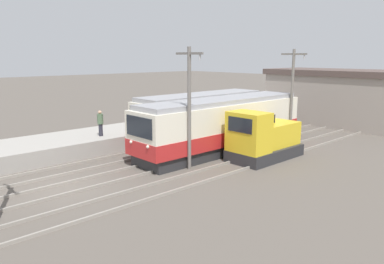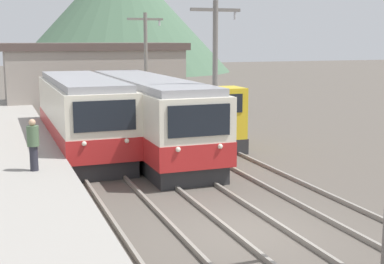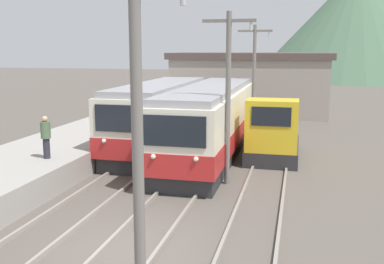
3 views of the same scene
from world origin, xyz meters
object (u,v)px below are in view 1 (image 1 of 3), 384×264
at_px(catenary_mast_far, 292,92).
at_px(person_on_platform, 100,122).
at_px(shunting_locomotive, 263,140).
at_px(commuter_train_center, 223,127).
at_px(commuter_train_left, 202,120).
at_px(catenary_mast_mid, 189,104).

distance_m(catenary_mast_far, person_on_platform, 13.38).
bearing_deg(shunting_locomotive, commuter_train_center, -174.74).
distance_m(commuter_train_left, commuter_train_center, 2.92).
height_order(catenary_mast_mid, catenary_mast_far, same).
bearing_deg(catenary_mast_mid, shunting_locomotive, 71.93).
distance_m(catenary_mast_mid, person_on_platform, 7.25).
relative_size(commuter_train_center, catenary_mast_mid, 2.00).
bearing_deg(catenary_mast_far, shunting_locomotive, -74.18).
bearing_deg(catenary_mast_far, commuter_train_center, -105.22).
bearing_deg(person_on_platform, catenary_mast_mid, 12.31).
relative_size(shunting_locomotive, catenary_mast_mid, 0.74).
height_order(commuter_train_left, person_on_platform, commuter_train_left).
height_order(commuter_train_center, catenary_mast_far, catenary_mast_far).
distance_m(commuter_train_center, catenary_mast_mid, 4.97).
bearing_deg(commuter_train_center, person_on_platform, -132.85).
bearing_deg(commuter_train_left, person_on_platform, -111.30).
relative_size(commuter_train_left, catenary_mast_mid, 1.62).
distance_m(commuter_train_left, catenary_mast_far, 6.69).
height_order(commuter_train_left, shunting_locomotive, commuter_train_left).
bearing_deg(catenary_mast_far, commuter_train_left, -132.38).
bearing_deg(catenary_mast_mid, commuter_train_left, 130.09).
bearing_deg(person_on_platform, commuter_train_left, 68.70).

